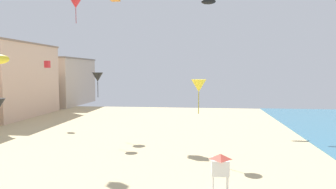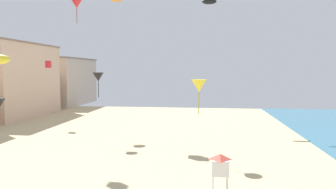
{
  "view_description": "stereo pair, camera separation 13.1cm",
  "coord_description": "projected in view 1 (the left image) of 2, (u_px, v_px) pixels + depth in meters",
  "views": [
    {
      "loc": [
        8.28,
        -4.42,
        7.84
      ],
      "look_at": [
        5.58,
        18.62,
        6.04
      ],
      "focal_mm": 32.6,
      "sensor_mm": 36.0,
      "label": 1
    },
    {
      "loc": [
        8.41,
        -4.4,
        7.84
      ],
      "look_at": [
        5.58,
        18.62,
        6.04
      ],
      "focal_mm": 32.6,
      "sensor_mm": 36.0,
      "label": 2
    }
  ],
  "objects": [
    {
      "name": "boardwalk_hotel_far",
      "position": [
        52.0,
        81.0,
        71.59
      ],
      "size": [
        15.26,
        17.32,
        10.78
      ],
      "color": "#C6B29E",
      "rests_on": "ground"
    },
    {
      "name": "lifeguard_stand",
      "position": [
        220.0,
        165.0,
        19.53
      ],
      "size": [
        1.1,
        1.1,
        2.55
      ],
      "rotation": [
        0.0,
        0.0,
        0.4
      ],
      "color": "white",
      "rests_on": "ground"
    },
    {
      "name": "kite_black_delta_2",
      "position": [
        98.0,
        77.0,
        32.66
      ],
      "size": [
        1.18,
        1.18,
        2.68
      ],
      "color": "black"
    },
    {
      "name": "kite_red_box",
      "position": [
        47.0,
        64.0,
        42.55
      ],
      "size": [
        0.62,
        0.62,
        0.98
      ],
      "color": "red"
    },
    {
      "name": "kite_black_parafoil",
      "position": [
        208.0,
        2.0,
        42.13
      ],
      "size": [
        2.0,
        0.55,
        0.78
      ],
      "color": "black"
    },
    {
      "name": "kite_red_delta",
      "position": [
        76.0,
        4.0,
        39.77
      ],
      "size": [
        1.33,
        1.33,
        3.03
      ],
      "color": "red"
    },
    {
      "name": "kite_yellow_delta",
      "position": [
        199.0,
        86.0,
        26.15
      ],
      "size": [
        1.31,
        1.31,
        2.97
      ],
      "color": "yellow"
    }
  ]
}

